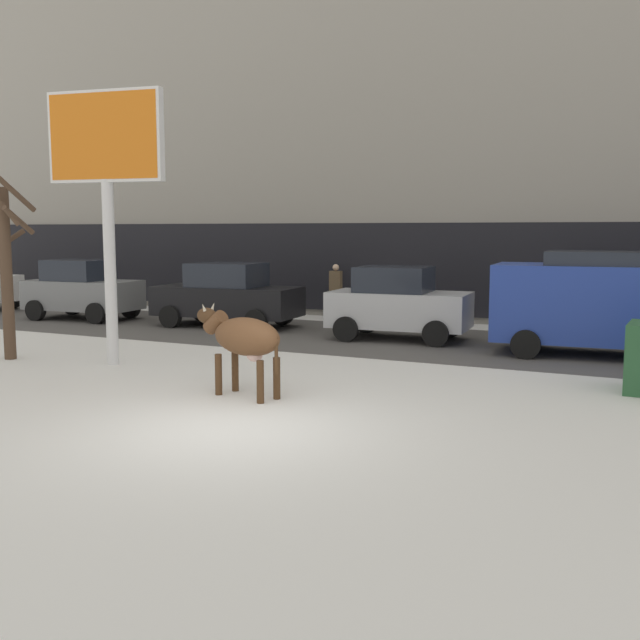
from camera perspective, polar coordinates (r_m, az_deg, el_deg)
The scene contains 11 objects.
ground_plane at distance 10.59m, azimuth -7.05°, elevation -8.31°, with size 120.00×120.00×0.00m, color white.
road_strip at distance 18.61m, azimuth 7.91°, elevation -1.69°, with size 60.00×5.60×0.01m, color #514F4C.
building_facade at distance 25.59m, azimuth 13.18°, elevation 15.10°, with size 44.00×6.10×13.00m.
cow_brown at distance 12.37m, azimuth -5.90°, elevation -1.39°, with size 1.94×0.92×1.54m.
billboard at distance 15.84m, azimuth -16.21°, elevation 12.24°, with size 2.52×0.61×5.56m.
car_grey_hatchback at distance 24.27m, azimuth -17.89°, elevation 2.24°, with size 3.61×2.12×1.86m.
car_black_sedan at distance 21.52m, azimuth -7.19°, elevation 1.91°, with size 4.31×2.21×1.84m.
car_silver_hatchback at distance 18.88m, azimuth 6.05°, elevation 1.28°, with size 3.61×2.12×1.86m.
car_blue_van at distance 17.36m, azimuth 21.01°, elevation 1.41°, with size 4.72×2.37×2.32m.
pedestrian_far_left at distance 22.98m, azimuth 1.22°, elevation 2.21°, with size 0.36×0.24×1.73m.
bare_tree_left_lot at distance 17.16m, azimuth -23.00°, elevation 4.04°, with size 1.14×1.12×3.94m.
Camera 1 is at (5.51, -8.60, 2.78)m, focal length 41.46 mm.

